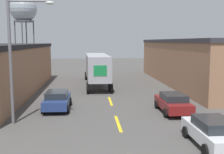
% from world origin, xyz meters
% --- Properties ---
extents(road_centerline, '(0.20, 17.53, 0.01)m').
position_xyz_m(road_centerline, '(0.00, 8.45, 0.00)').
color(road_centerline, yellow).
rests_on(road_centerline, ground_plane).
extents(warehouse_right, '(12.15, 26.91, 5.60)m').
position_xyz_m(warehouse_right, '(13.49, 25.14, 2.81)').
color(warehouse_right, '#9E7051').
rests_on(warehouse_right, ground_plane).
extents(semi_truck, '(3.08, 13.61, 3.78)m').
position_xyz_m(semi_truck, '(-1.00, 24.96, 2.28)').
color(semi_truck, '#B21919').
rests_on(semi_truck, ground_plane).
extents(parked_car_right_near, '(2.05, 4.39, 1.46)m').
position_xyz_m(parked_car_right_near, '(4.40, 4.05, 0.77)').
color(parked_car_right_near, silver).
rests_on(parked_car_right_near, ground_plane).
extents(parked_car_right_mid, '(2.05, 4.39, 1.46)m').
position_xyz_m(parked_car_right_mid, '(4.40, 10.92, 0.77)').
color(parked_car_right_mid, maroon).
rests_on(parked_car_right_mid, ground_plane).
extents(parked_car_left_far, '(2.05, 4.39, 1.46)m').
position_xyz_m(parked_car_left_far, '(-4.40, 12.67, 0.77)').
color(parked_car_left_far, navy).
rests_on(parked_car_left_far, ground_plane).
extents(water_tower, '(6.10, 6.10, 15.82)m').
position_xyz_m(water_tower, '(-16.95, 58.22, 12.59)').
color(water_tower, '#47474C').
rests_on(water_tower, ground_plane).
extents(street_lamp, '(2.95, 0.32, 7.97)m').
position_xyz_m(street_lamp, '(-6.48, 8.96, 4.67)').
color(street_lamp, slate).
rests_on(street_lamp, ground_plane).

